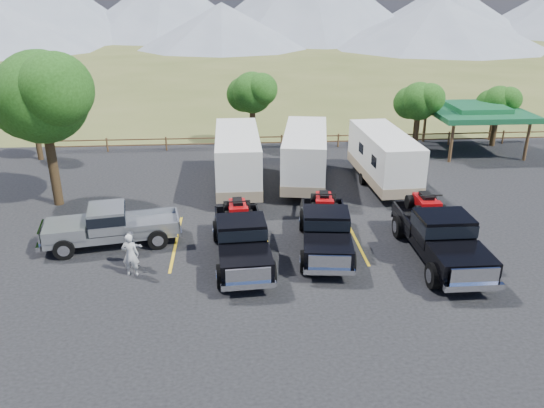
{
  "coord_description": "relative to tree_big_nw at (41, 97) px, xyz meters",
  "views": [
    {
      "loc": [
        -3.3,
        -17.27,
        10.5
      ],
      "look_at": [
        -1.71,
        4.38,
        1.6
      ],
      "focal_mm": 35.0,
      "sensor_mm": 36.0,
      "label": 1
    }
  ],
  "objects": [
    {
      "name": "trailer_left",
      "position": [
        9.4,
        1.72,
        -3.92
      ],
      "size": [
        2.42,
        9.0,
        3.14
      ],
      "rotation": [
        0.0,
        0.0,
        0.01
      ],
      "color": "white",
      "rests_on": "asphalt_lot"
    },
    {
      "name": "rail_fence",
      "position": [
        14.55,
        9.47,
        -4.99
      ],
      "size": [
        36.12,
        0.12,
        1.0
      ],
      "color": "brown",
      "rests_on": "ground"
    },
    {
      "name": "pavilion",
      "position": [
        25.55,
        7.97,
        -2.81
      ],
      "size": [
        6.2,
        6.2,
        3.22
      ],
      "color": "brown",
      "rests_on": "ground"
    },
    {
      "name": "trailer_right",
      "position": [
        17.55,
        1.54,
        -3.97
      ],
      "size": [
        2.58,
        8.71,
        3.02
      ],
      "rotation": [
        0.0,
        0.0,
        0.05
      ],
      "color": "white",
      "rests_on": "asphalt_lot"
    },
    {
      "name": "asphalt_lot",
      "position": [
        12.55,
        -6.03,
        -5.58
      ],
      "size": [
        44.0,
        34.0,
        0.04
      ],
      "primitive_type": "cube",
      "color": "black",
      "rests_on": "ground"
    },
    {
      "name": "tree_nw_small",
      "position": [
        -3.48,
        7.99,
        -2.81
      ],
      "size": [
        2.59,
        2.43,
        3.85
      ],
      "color": "black",
      "rests_on": "ground"
    },
    {
      "name": "ground",
      "position": [
        12.55,
        -9.03,
        -5.6
      ],
      "size": [
        320.0,
        320.0,
        0.0
      ],
      "primitive_type": "plane",
      "color": "#495323",
      "rests_on": "ground"
    },
    {
      "name": "person_a",
      "position": [
        5.11,
        -7.76,
        -4.68
      ],
      "size": [
        0.67,
        0.46,
        1.76
      ],
      "primitive_type": "imported",
      "rotation": [
        0.0,
        0.0,
        3.08
      ],
      "color": "silver",
      "rests_on": "asphalt_lot"
    },
    {
      "name": "stall_lines",
      "position": [
        12.55,
        -5.03,
        -5.55
      ],
      "size": [
        12.12,
        5.5,
        0.01
      ],
      "color": "gold",
      "rests_on": "asphalt_lot"
    },
    {
      "name": "tree_north",
      "position": [
        10.52,
        9.99,
        -1.76
      ],
      "size": [
        3.46,
        3.24,
        5.25
      ],
      "color": "black",
      "rests_on": "ground"
    },
    {
      "name": "person_b",
      "position": [
        5.09,
        -7.13,
        -4.78
      ],
      "size": [
        0.96,
        0.9,
        1.56
      ],
      "primitive_type": "imported",
      "rotation": [
        0.0,
        0.0,
        0.57
      ],
      "color": "slate",
      "rests_on": "asphalt_lot"
    },
    {
      "name": "rig_right",
      "position": [
        17.54,
        -7.2,
        -4.46
      ],
      "size": [
        2.42,
        6.82,
        2.28
      ],
      "rotation": [
        0.0,
        0.0,
        0.0
      ],
      "color": "black",
      "rests_on": "asphalt_lot"
    },
    {
      "name": "mountain_range",
      "position": [
        4.92,
        96.95,
        2.28
      ],
      "size": [
        209.0,
        71.0,
        20.0
      ],
      "color": "slate",
      "rests_on": "ground"
    },
    {
      "name": "trailer_center",
      "position": [
        13.19,
        2.12,
        -3.94
      ],
      "size": [
        3.43,
        8.95,
        3.09
      ],
      "rotation": [
        0.0,
        0.0,
        -0.16
      ],
      "color": "white",
      "rests_on": "asphalt_lot"
    },
    {
      "name": "rig_center",
      "position": [
        13.02,
        -6.0,
        -4.57
      ],
      "size": [
        2.7,
        6.3,
        2.04
      ],
      "rotation": [
        0.0,
        0.0,
        -0.11
      ],
      "color": "black",
      "rests_on": "asphalt_lot"
    },
    {
      "name": "rig_left",
      "position": [
        9.42,
        -6.73,
        -4.55
      ],
      "size": [
        2.52,
        6.38,
        2.09
      ],
      "rotation": [
        0.0,
        0.0,
        0.06
      ],
      "color": "black",
      "rests_on": "asphalt_lot"
    },
    {
      "name": "tree_ne_b",
      "position": [
        27.52,
        8.99,
        -2.47
      ],
      "size": [
        2.77,
        2.59,
        4.27
      ],
      "color": "black",
      "rests_on": "ground"
    },
    {
      "name": "tree_ne_a",
      "position": [
        21.52,
        7.99,
        -2.11
      ],
      "size": [
        3.11,
        2.92,
        4.76
      ],
      "color": "black",
      "rests_on": "ground"
    },
    {
      "name": "pickup_silver",
      "position": [
        3.85,
        -4.99,
        -4.63
      ],
      "size": [
        6.17,
        2.89,
        1.78
      ],
      "rotation": [
        0.0,
        0.0,
        -1.4
      ],
      "color": "gray",
      "rests_on": "asphalt_lot"
    },
    {
      "name": "tree_big_nw",
      "position": [
        0.0,
        0.0,
        0.0
      ],
      "size": [
        5.54,
        5.18,
        7.84
      ],
      "color": "black",
      "rests_on": "ground"
    }
  ]
}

